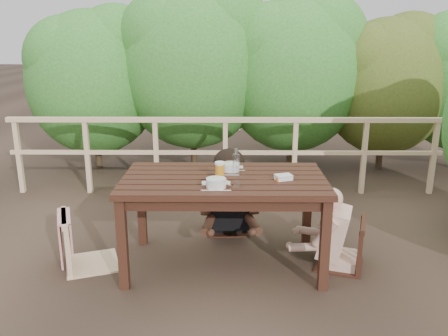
{
  "coord_description": "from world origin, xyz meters",
  "views": [
    {
      "loc": [
        0.04,
        -3.86,
        2.02
      ],
      "look_at": [
        0.0,
        0.05,
        0.9
      ],
      "focal_mm": 37.33,
      "sensor_mm": 36.0,
      "label": 1
    }
  ],
  "objects_px": {
    "diner_right": "(347,204)",
    "soup_near": "(216,184)",
    "chair_left": "(88,215)",
    "butter_tub": "(283,178)",
    "table": "(224,222)",
    "soup_far": "(231,168)",
    "chair_right": "(342,222)",
    "woman": "(228,166)",
    "bottle": "(236,162)",
    "bread_roll": "(222,183)",
    "beer_glass": "(220,171)",
    "chair_far": "(228,191)",
    "tumbler": "(238,185)"
  },
  "relations": [
    {
      "from": "chair_far",
      "to": "soup_far",
      "type": "height_order",
      "value": "soup_far"
    },
    {
      "from": "woman",
      "to": "soup_near",
      "type": "xyz_separation_m",
      "value": [
        -0.09,
        -1.08,
        0.15
      ]
    },
    {
      "from": "woman",
      "to": "soup_far",
      "type": "relative_size",
      "value": 5.35
    },
    {
      "from": "chair_far",
      "to": "woman",
      "type": "relative_size",
      "value": 0.62
    },
    {
      "from": "chair_right",
      "to": "chair_left",
      "type": "bearing_deg",
      "value": -72.16
    },
    {
      "from": "table",
      "to": "diner_right",
      "type": "height_order",
      "value": "diner_right"
    },
    {
      "from": "soup_far",
      "to": "butter_tub",
      "type": "xyz_separation_m",
      "value": [
        0.45,
        -0.26,
        -0.01
      ]
    },
    {
      "from": "table",
      "to": "chair_left",
      "type": "bearing_deg",
      "value": -179.15
    },
    {
      "from": "chair_left",
      "to": "butter_tub",
      "type": "distance_m",
      "value": 1.75
    },
    {
      "from": "table",
      "to": "woman",
      "type": "xyz_separation_m",
      "value": [
        0.03,
        0.8,
        0.3
      ]
    },
    {
      "from": "chair_far",
      "to": "beer_glass",
      "type": "relative_size",
      "value": 5.37
    },
    {
      "from": "bread_roll",
      "to": "table",
      "type": "bearing_deg",
      "value": 87.01
    },
    {
      "from": "table",
      "to": "butter_tub",
      "type": "xyz_separation_m",
      "value": [
        0.51,
        -0.07,
        0.44
      ]
    },
    {
      "from": "soup_near",
      "to": "beer_glass",
      "type": "distance_m",
      "value": 0.25
    },
    {
      "from": "woman",
      "to": "tumbler",
      "type": "distance_m",
      "value": 1.09
    },
    {
      "from": "diner_right",
      "to": "soup_far",
      "type": "xyz_separation_m",
      "value": [
        -1.02,
        0.21,
        0.26
      ]
    },
    {
      "from": "table",
      "to": "bottle",
      "type": "bearing_deg",
      "value": 43.2
    },
    {
      "from": "table",
      "to": "woman",
      "type": "height_order",
      "value": "woman"
    },
    {
      "from": "chair_far",
      "to": "bottle",
      "type": "xyz_separation_m",
      "value": [
        0.07,
        -0.68,
        0.5
      ]
    },
    {
      "from": "soup_near",
      "to": "soup_far",
      "type": "xyz_separation_m",
      "value": [
        0.12,
        0.47,
        -0.0
      ]
    },
    {
      "from": "beer_glass",
      "to": "tumbler",
      "type": "xyz_separation_m",
      "value": [
        0.15,
        -0.24,
        -0.05
      ]
    },
    {
      "from": "chair_left",
      "to": "chair_right",
      "type": "xyz_separation_m",
      "value": [
        2.25,
        0.0,
        -0.05
      ]
    },
    {
      "from": "soup_far",
      "to": "chair_far",
      "type": "bearing_deg",
      "value": 92.45
    },
    {
      "from": "woman",
      "to": "soup_near",
      "type": "relative_size",
      "value": 5.16
    },
    {
      "from": "chair_left",
      "to": "woman",
      "type": "xyz_separation_m",
      "value": [
        1.24,
        0.82,
        0.23
      ]
    },
    {
      "from": "soup_far",
      "to": "bottle",
      "type": "bearing_deg",
      "value": -63.29
    },
    {
      "from": "soup_far",
      "to": "tumbler",
      "type": "bearing_deg",
      "value": -83.29
    },
    {
      "from": "chair_left",
      "to": "bottle",
      "type": "relative_size",
      "value": 3.88
    },
    {
      "from": "chair_left",
      "to": "bottle",
      "type": "distance_m",
      "value": 1.39
    },
    {
      "from": "table",
      "to": "bottle",
      "type": "xyz_separation_m",
      "value": [
        0.11,
        0.1,
        0.53
      ]
    },
    {
      "from": "table",
      "to": "woman",
      "type": "bearing_deg",
      "value": 87.54
    },
    {
      "from": "chair_left",
      "to": "butter_tub",
      "type": "bearing_deg",
      "value": -111.36
    },
    {
      "from": "chair_right",
      "to": "diner_right",
      "type": "distance_m",
      "value": 0.17
    },
    {
      "from": "table",
      "to": "soup_far",
      "type": "relative_size",
      "value": 6.64
    },
    {
      "from": "bread_roll",
      "to": "bottle",
      "type": "distance_m",
      "value": 0.34
    },
    {
      "from": "diner_right",
      "to": "butter_tub",
      "type": "relative_size",
      "value": 8.45
    },
    {
      "from": "chair_far",
      "to": "woman",
      "type": "distance_m",
      "value": 0.27
    },
    {
      "from": "beer_glass",
      "to": "soup_near",
      "type": "bearing_deg",
      "value": -96.1
    },
    {
      "from": "soup_far",
      "to": "diner_right",
      "type": "bearing_deg",
      "value": -11.55
    },
    {
      "from": "tumbler",
      "to": "woman",
      "type": "bearing_deg",
      "value": 94.27
    },
    {
      "from": "diner_right",
      "to": "soup_near",
      "type": "bearing_deg",
      "value": 120.89
    },
    {
      "from": "chair_left",
      "to": "woman",
      "type": "height_order",
      "value": "woman"
    },
    {
      "from": "table",
      "to": "beer_glass",
      "type": "bearing_deg",
      "value": -131.21
    },
    {
      "from": "bread_roll",
      "to": "beer_glass",
      "type": "relative_size",
      "value": 0.68
    },
    {
      "from": "woman",
      "to": "butter_tub",
      "type": "relative_size",
      "value": 10.06
    },
    {
      "from": "bottle",
      "to": "diner_right",
      "type": "bearing_deg",
      "value": -6.76
    },
    {
      "from": "chair_right",
      "to": "beer_glass",
      "type": "distance_m",
      "value": 1.18
    },
    {
      "from": "soup_near",
      "to": "bottle",
      "type": "height_order",
      "value": "bottle"
    },
    {
      "from": "woman",
      "to": "bottle",
      "type": "bearing_deg",
      "value": 92.5
    },
    {
      "from": "table",
      "to": "bottle",
      "type": "distance_m",
      "value": 0.55
    }
  ]
}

